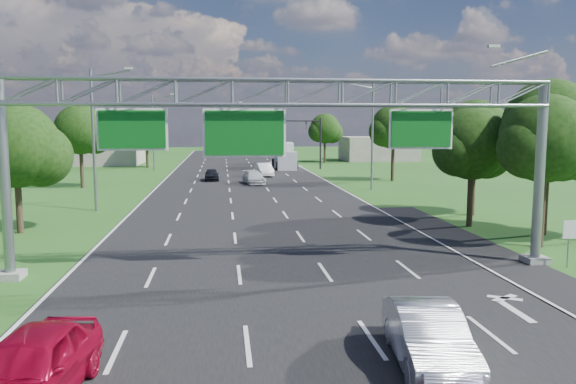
{
  "coord_description": "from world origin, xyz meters",
  "views": [
    {
      "loc": [
        -2.43,
        -11.23,
        6.23
      ],
      "look_at": [
        0.69,
        15.36,
        2.96
      ],
      "focal_mm": 35.0,
      "sensor_mm": 36.0,
      "label": 1
    }
  ],
  "objects": [
    {
      "name": "ground",
      "position": [
        0.0,
        30.0,
        0.0
      ],
      "size": [
        220.0,
        220.0,
        0.0
      ],
      "primitive_type": "plane",
      "color": "#255218",
      "rests_on": "ground"
    },
    {
      "name": "building_right",
      "position": [
        24.0,
        82.0,
        2.0
      ],
      "size": [
        12.0,
        9.0,
        4.0
      ],
      "primitive_type": "cube",
      "color": "gray",
      "rests_on": "ground"
    },
    {
      "name": "red_coupe",
      "position": [
        -6.73,
        1.24,
        0.84
      ],
      "size": [
        2.56,
        5.11,
        1.67
      ],
      "primitive_type": "imported",
      "rotation": [
        0.0,
        0.0,
        -0.12
      ],
      "color": "maroon",
      "rests_on": "ground"
    },
    {
      "name": "traffic_signal",
      "position": [
        7.48,
        65.0,
        5.17
      ],
      "size": [
        12.21,
        0.24,
        7.0
      ],
      "color": "black",
      "rests_on": "ground"
    },
    {
      "name": "tree_verge_lb",
      "position": [
        -15.92,
        45.04,
        5.41
      ],
      "size": [
        5.76,
        4.8,
        8.06
      ],
      "color": "#2D2116",
      "rests_on": "ground"
    },
    {
      "name": "sign_gantry",
      "position": [
        0.33,
        12.0,
        6.89
      ],
      "size": [
        23.5,
        1.0,
        9.56
      ],
      "color": "gray",
      "rests_on": "ground"
    },
    {
      "name": "streetlight_l_near",
      "position": [
        -11.3,
        30.0,
        5.58
      ],
      "size": [
        2.97,
        0.22,
        10.16
      ],
      "color": "gray",
      "rests_on": "ground"
    },
    {
      "name": "regulatory_sign",
      "position": [
        12.4,
        10.98,
        1.51
      ],
      "size": [
        0.6,
        0.08,
        2.1
      ],
      "color": "gray",
      "rests_on": "ground"
    },
    {
      "name": "streetlight_l_far",
      "position": [
        -11.3,
        65.0,
        5.58
      ],
      "size": [
        2.97,
        0.22,
        10.16
      ],
      "color": "gray",
      "rests_on": "ground"
    },
    {
      "name": "tree_verge_rd",
      "position": [
        16.08,
        48.04,
        5.63
      ],
      "size": [
        5.76,
        4.8,
        8.28
      ],
      "color": "#2D2116",
      "rests_on": "ground"
    },
    {
      "name": "tree_verge_re",
      "position": [
        14.08,
        78.04,
        5.2
      ],
      "size": [
        5.76,
        4.8,
        7.84
      ],
      "color": "#2D2116",
      "rests_on": "ground"
    },
    {
      "name": "car_queue_d",
      "position": [
        2.5,
        55.25,
        0.78
      ],
      "size": [
        2.08,
        4.86,
        1.56
      ],
      "primitive_type": "imported",
      "rotation": [
        0.0,
        0.0,
        0.09
      ],
      "color": "white",
      "rests_on": "ground"
    },
    {
      "name": "tree_verge_la",
      "position": [
        -13.92,
        22.04,
        4.76
      ],
      "size": [
        5.76,
        4.8,
        7.4
      ],
      "color": "#2D2116",
      "rests_on": "ground"
    },
    {
      "name": "streetlight_r_mid",
      "position": [
        11.3,
        40.0,
        5.58
      ],
      "size": [
        2.97,
        0.22,
        10.16
      ],
      "color": "gray",
      "rests_on": "ground"
    },
    {
      "name": "car_queue_c",
      "position": [
        -3.62,
        50.77,
        0.65
      ],
      "size": [
        1.67,
        3.88,
        1.31
      ],
      "primitive_type": "imported",
      "rotation": [
        0.0,
        0.0,
        0.03
      ],
      "color": "black",
      "rests_on": "ground"
    },
    {
      "name": "tree_verge_lc",
      "position": [
        -12.92,
        70.04,
        4.98
      ],
      "size": [
        5.76,
        4.8,
        7.62
      ],
      "color": "#2D2116",
      "rests_on": "ground"
    },
    {
      "name": "road",
      "position": [
        0.0,
        30.0,
        0.0
      ],
      "size": [
        18.0,
        180.0,
        0.02
      ],
      "primitive_type": "cube",
      "color": "black",
      "rests_on": "ground"
    },
    {
      "name": "road_flare",
      "position": [
        10.2,
        14.0,
        0.0
      ],
      "size": [
        3.0,
        30.0,
        0.02
      ],
      "primitive_type": "cube",
      "color": "black",
      "rests_on": "ground"
    },
    {
      "name": "building_left",
      "position": [
        -22.0,
        78.0,
        2.5
      ],
      "size": [
        14.0,
        10.0,
        5.0
      ],
      "primitive_type": "cube",
      "color": "gray",
      "rests_on": "ground"
    },
    {
      "name": "tree_cluster_right",
      "position": [
        14.8,
        19.19,
        5.31
      ],
      "size": [
        9.91,
        14.6,
        8.68
      ],
      "color": "#2D2116",
      "rests_on": "ground"
    },
    {
      "name": "car_queue_a",
      "position": [
        0.8,
        46.74,
        0.66
      ],
      "size": [
        2.46,
        4.78,
        1.33
      ],
      "primitive_type": "imported",
      "rotation": [
        0.0,
        0.0,
        0.14
      ],
      "color": "silver",
      "rests_on": "ground"
    },
    {
      "name": "box_truck",
      "position": [
        6.23,
        67.23,
        1.7
      ],
      "size": [
        3.27,
        9.54,
        3.54
      ],
      "rotation": [
        0.0,
        0.0,
        -0.09
      ],
      "color": "silver",
      "rests_on": "ground"
    },
    {
      "name": "silver_sedan",
      "position": [
        2.78,
        2.14,
        0.78
      ],
      "size": [
        2.2,
        4.89,
        1.56
      ],
      "primitive_type": "imported",
      "rotation": [
        0.0,
        0.0,
        -0.12
      ],
      "color": "silver",
      "rests_on": "ground"
    }
  ]
}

